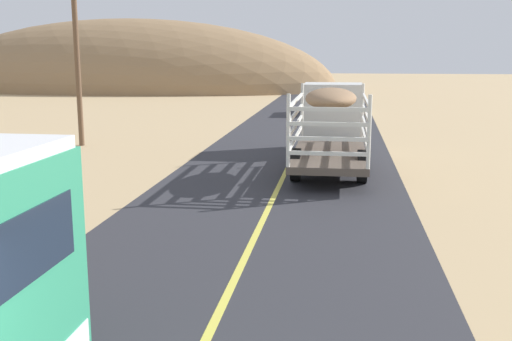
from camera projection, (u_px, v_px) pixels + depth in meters
livestock_truck at (332, 115)px, 24.13m from camera, size 2.53×9.70×3.02m
car_far at (328, 98)px, 42.09m from camera, size 1.90×4.62×1.93m
power_pole_mid at (77, 57)px, 27.22m from camera, size 2.20×0.24×7.52m
distant_hill at (128, 89)px, 69.78m from camera, size 47.97×21.72×15.92m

